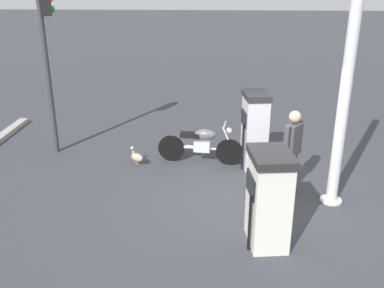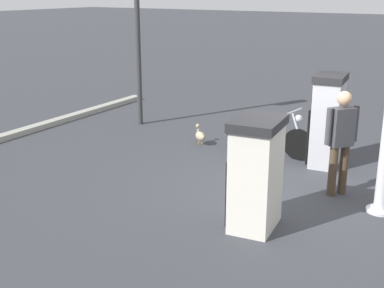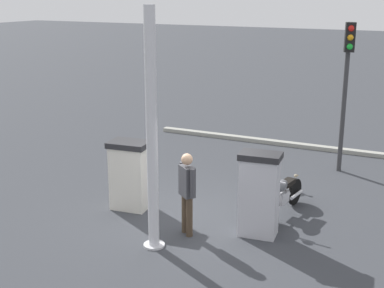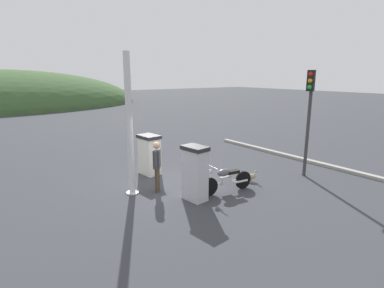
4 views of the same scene
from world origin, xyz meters
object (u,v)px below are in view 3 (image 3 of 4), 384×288
(wandering_duck, at_px, (291,184))
(roadside_traffic_light, at_px, (347,72))
(fuel_pump_near, at_px, (259,194))
(attendant_person, at_px, (187,189))
(motorcycle_near_pump, at_px, (282,195))
(fuel_pump_far, at_px, (130,175))
(canopy_support_pole, at_px, (152,137))

(wandering_duck, bearing_deg, roadside_traffic_light, -19.16)
(fuel_pump_near, bearing_deg, attendant_person, 115.99)
(motorcycle_near_pump, bearing_deg, roadside_traffic_light, -7.59)
(fuel_pump_far, bearing_deg, roadside_traffic_light, -37.51)
(fuel_pump_far, height_order, roadside_traffic_light, roadside_traffic_light)
(roadside_traffic_light, bearing_deg, fuel_pump_far, 142.49)
(motorcycle_near_pump, bearing_deg, attendant_person, 142.47)
(fuel_pump_near, relative_size, wandering_duck, 4.04)
(wandering_duck, distance_m, roadside_traffic_light, 3.23)
(fuel_pump_far, bearing_deg, wandering_duck, -47.64)
(motorcycle_near_pump, distance_m, canopy_support_pole, 3.42)
(motorcycle_near_pump, relative_size, wandering_duck, 4.63)
(fuel_pump_near, distance_m, fuel_pump_far, 2.96)
(attendant_person, bearing_deg, fuel_pump_near, -64.01)
(wandering_duck, height_order, roadside_traffic_light, roadside_traffic_light)
(fuel_pump_near, bearing_deg, roadside_traffic_light, -6.99)
(fuel_pump_far, height_order, motorcycle_near_pump, fuel_pump_far)
(fuel_pump_far, distance_m, wandering_duck, 3.86)
(motorcycle_near_pump, height_order, wandering_duck, motorcycle_near_pump)
(wandering_duck, bearing_deg, fuel_pump_far, 132.36)
(roadside_traffic_light, bearing_deg, wandering_duck, 160.84)
(canopy_support_pole, bearing_deg, wandering_duck, -19.85)
(fuel_pump_far, relative_size, roadside_traffic_light, 0.39)
(fuel_pump_near, distance_m, attendant_person, 1.39)
(wandering_duck, relative_size, roadside_traffic_light, 0.11)
(wandering_duck, height_order, canopy_support_pole, canopy_support_pole)
(attendant_person, bearing_deg, wandering_duck, -19.20)
(fuel_pump_far, bearing_deg, attendant_person, -109.48)
(fuel_pump_near, relative_size, fuel_pump_far, 1.10)
(fuel_pump_near, xyz_separation_m, attendant_person, (-0.61, 1.24, 0.10))
(wandering_duck, bearing_deg, motorcycle_near_pump, -170.36)
(attendant_person, bearing_deg, canopy_support_pole, 157.42)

